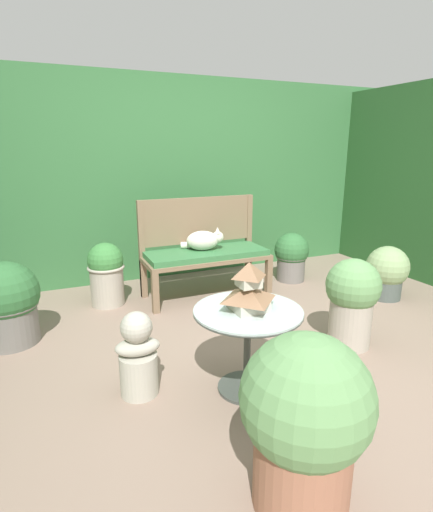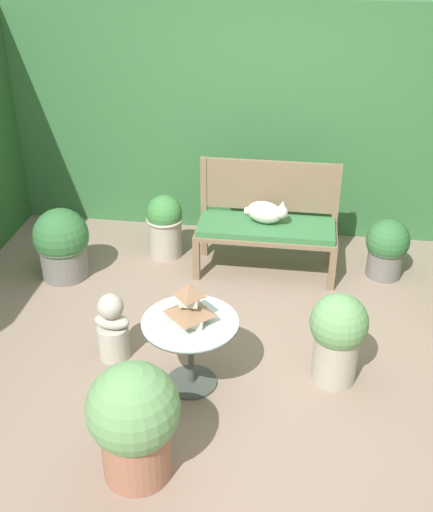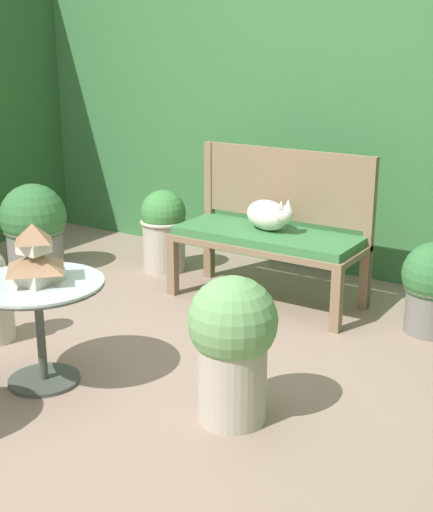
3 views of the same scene
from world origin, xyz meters
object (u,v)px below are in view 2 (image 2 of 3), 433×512
Objects in this scene: potted_plant_path_edge at (165,225)px; potted_plant_table_far at (387,247)px; potted_plant_patio_mid at (62,244)px; patio_table at (190,335)px; pagoda_birdhouse at (190,306)px; garden_bench at (266,231)px; potted_plant_bench_left at (134,420)px; cat at (266,212)px; garden_bust at (113,328)px; potted_plant_hedge_corner at (338,335)px.

potted_plant_table_far is at bearing -2.50° from potted_plant_path_edge.
potted_plant_path_edge is 0.94× the size of potted_plant_patio_mid.
patio_table is 2.24× the size of pagoda_birdhouse.
potted_plant_patio_mid is at bearing 137.29° from patio_table.
potted_plant_bench_left reaches higher than garden_bench.
potted_plant_patio_mid is 2.45m from potted_plant_bench_left.
garden_bench is 1.09m from potted_plant_table_far.
garden_bench is 0.18m from cat.
cat is 1.84m from potted_plant_patio_mid.
potted_plant_patio_mid is 1.19× the size of potted_plant_table_far.
patio_table and garden_bust have the same top height.
potted_plant_path_edge is (0.05, 1.58, 0.07)m from garden_bust.
cat is at bearing 106.73° from garden_bench.
garden_bust is at bearing -144.73° from potted_plant_table_far.
cat is 0.65× the size of potted_plant_path_edge.
cat is 0.58× the size of potted_plant_hedge_corner.
potted_plant_path_edge is at bearing 32.02° from potted_plant_patio_mid.
potted_plant_table_far is (0.47, 1.51, -0.09)m from potted_plant_hedge_corner.
patio_table is 1.02m from potted_plant_hedge_corner.
patio_table is at bearing -168.19° from potted_plant_hedge_corner.
garden_bust is at bearing -91.96° from potted_plant_path_edge.
potted_plant_bench_left reaches higher than patio_table.
pagoda_birdhouse is 0.43× the size of potted_plant_hedge_corner.
garden_bench is 2.05× the size of potted_plant_path_edge.
potted_plant_hedge_corner is 1.25× the size of potted_plant_table_far.
garden_bust is at bearing -126.07° from garden_bench.
cat is at bearing 77.18° from pagoda_birdhouse.
garden_bust is (-0.63, 0.23, -0.18)m from patio_table.
potted_plant_path_edge is (-0.58, 1.81, -0.10)m from patio_table.
potted_plant_patio_mid reaches higher than potted_plant_table_far.
pagoda_birdhouse is at bearing -72.30° from potted_plant_path_edge.
pagoda_birdhouse reaches higher than potted_plant_patio_mid.
potted_plant_table_far is 3.04m from potted_plant_bench_left.
garden_bust is 0.83× the size of potted_plant_patio_mid.
pagoda_birdhouse reaches higher than potted_plant_table_far.
potted_plant_path_edge reaches higher than garden_bust.
potted_plant_patio_mid reaches higher than garden_bust.
potted_plant_table_far is (2.87, 0.42, -0.04)m from potted_plant_patio_mid.
potted_plant_bench_left is (-1.18, -1.04, 0.04)m from potted_plant_hedge_corner.
garden_bust is 1.17m from potted_plant_bench_left.
potted_plant_table_far is at bearing 57.07° from potted_plant_bench_left.
potted_plant_bench_left is (0.45, -1.06, 0.17)m from garden_bust.
potted_plant_path_edge is 0.97m from potted_plant_patio_mid.
pagoda_birdhouse is 0.89m from potted_plant_bench_left.
garden_bust is 0.88× the size of potted_plant_path_edge.
patio_table is 0.69m from garden_bust.
garden_bust is at bearing 160.13° from pagoda_birdhouse.
pagoda_birdhouse is at bearing 77.95° from potted_plant_bench_left.
potted_plant_path_edge is 1.11× the size of potted_plant_table_far.
potted_plant_patio_mid is at bearing -171.59° from potted_plant_table_far.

